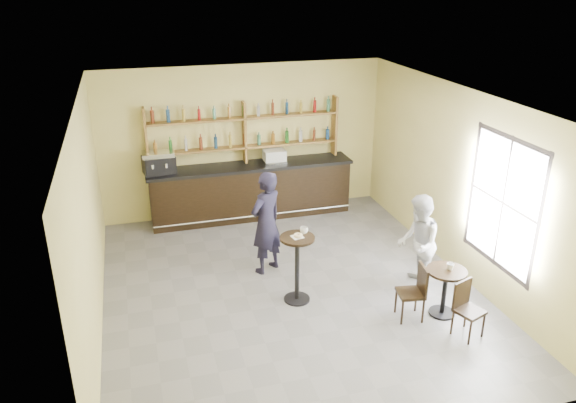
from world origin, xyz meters
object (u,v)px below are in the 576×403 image
object	(u,v)px
pastry_case	(274,156)
patron_second	(418,244)
man_main	(266,223)
bar_counter	(251,191)
pedestal_table	(297,269)
chair_west	(411,293)
chair_south	(470,311)
cafe_table	(444,292)
espresso_machine	(159,162)

from	to	relation	value
pastry_case	patron_second	size ratio (longest dim) A/B	0.28
pastry_case	man_main	xyz separation A→B (m)	(-0.79, -2.40, -0.39)
bar_counter	man_main	distance (m)	2.44
pastry_case	pedestal_table	xyz separation A→B (m)	(-0.56, -3.49, -0.75)
pedestal_table	chair_west	size ratio (longest dim) A/B	1.29
bar_counter	pedestal_table	size ratio (longest dim) A/B	3.83
chair_south	patron_second	distance (m)	1.47
bar_counter	cafe_table	bearing A→B (deg)	-65.90
bar_counter	patron_second	world-z (taller)	patron_second
espresso_machine	pastry_case	xyz separation A→B (m)	(2.39, 0.00, -0.08)
cafe_table	chair_west	xyz separation A→B (m)	(-0.55, 0.05, 0.05)
chair_west	chair_south	xyz separation A→B (m)	(0.60, -0.65, -0.02)
chair_west	chair_south	distance (m)	0.88
man_main	chair_south	size ratio (longest dim) A/B	2.19
espresso_machine	chair_south	world-z (taller)	espresso_machine
pedestal_table	patron_second	xyz separation A→B (m)	(1.99, -0.19, 0.26)
chair_west	bar_counter	bearing A→B (deg)	-152.71
espresso_machine	chair_south	size ratio (longest dim) A/B	0.73
bar_counter	chair_south	size ratio (longest dim) A/B	5.15
cafe_table	pedestal_table	bearing A→B (deg)	153.90
pastry_case	patron_second	xyz separation A→B (m)	(1.43, -3.68, -0.48)
bar_counter	man_main	xyz separation A→B (m)	(-0.27, -2.40, 0.34)
pedestal_table	cafe_table	distance (m)	2.29
patron_second	cafe_table	bearing A→B (deg)	29.42
pastry_case	chair_west	size ratio (longest dim) A/B	0.53
bar_counter	patron_second	xyz separation A→B (m)	(1.95, -3.68, 0.24)
pastry_case	pedestal_table	world-z (taller)	pastry_case
man_main	patron_second	world-z (taller)	man_main
man_main	pastry_case	bearing A→B (deg)	-140.28
chair_south	chair_west	bearing A→B (deg)	112.55
bar_counter	espresso_machine	size ratio (longest dim) A/B	7.03
espresso_machine	pedestal_table	bearing A→B (deg)	-71.11
pedestal_table	man_main	xyz separation A→B (m)	(-0.23, 1.09, 0.36)
bar_counter	chair_west	bearing A→B (deg)	-71.81
cafe_table	chair_west	bearing A→B (deg)	174.81
pastry_case	cafe_table	xyz separation A→B (m)	(1.49, -4.49, -0.93)
espresso_machine	man_main	xyz separation A→B (m)	(1.60, -2.40, -0.47)
pastry_case	chair_south	size ratio (longest dim) A/B	0.55
espresso_machine	pedestal_table	size ratio (longest dim) A/B	0.55
pastry_case	bar_counter	bearing A→B (deg)	174.81
patron_second	man_main	bearing A→B (deg)	-94.83
espresso_machine	chair_west	size ratio (longest dim) A/B	0.70
pastry_case	patron_second	world-z (taller)	patron_second
espresso_machine	man_main	distance (m)	2.92
pedestal_table	chair_south	world-z (taller)	pedestal_table
pedestal_table	chair_south	bearing A→B (deg)	-37.38
bar_counter	pastry_case	xyz separation A→B (m)	(0.52, 0.00, 0.72)
cafe_table	patron_second	bearing A→B (deg)	94.23
chair_south	patron_second	xyz separation A→B (m)	(-0.11, 1.41, 0.41)
man_main	chair_south	bearing A→B (deg)	98.71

